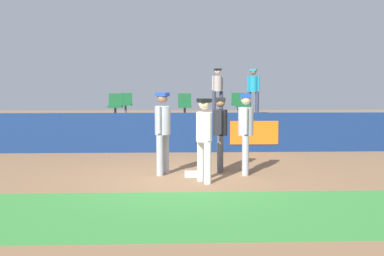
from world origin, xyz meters
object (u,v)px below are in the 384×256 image
at_px(player_runner_visitor, 163,127).
at_px(seat_back_left, 126,103).
at_px(seat_front_center, 185,104).
at_px(seat_front_left, 115,104).
at_px(player_fielder_home, 204,134).
at_px(seat_front_right, 243,104).
at_px(spectator_capped, 218,87).
at_px(seat_back_right, 238,102).
at_px(player_coach_visitor, 246,128).
at_px(first_base, 194,174).
at_px(player_umpire, 220,129).
at_px(spectator_hooded, 253,88).

height_order(player_runner_visitor, seat_back_left, player_runner_visitor).
xyz_separation_m(seat_front_center, seat_front_left, (-2.35, 0.00, 0.00)).
distance_m(player_fielder_home, seat_front_right, 6.18).
bearing_deg(player_runner_visitor, spectator_capped, -171.99).
xyz_separation_m(seat_back_right, seat_front_left, (-4.44, -1.80, 0.00)).
relative_size(seat_front_left, spectator_capped, 0.46).
bearing_deg(player_fielder_home, seat_front_left, -179.91).
height_order(player_runner_visitor, player_coach_visitor, player_runner_visitor).
height_order(first_base, seat_back_right, seat_back_right).
bearing_deg(seat_front_left, seat_front_center, -0.01).
distance_m(player_umpire, seat_front_right, 4.88).
bearing_deg(spectator_hooded, seat_front_center, 61.55).
bearing_deg(player_runner_visitor, first_base, 95.99).
bearing_deg(spectator_capped, player_fielder_home, 64.24).
xyz_separation_m(first_base, spectator_capped, (1.32, 8.25, 1.97)).
relative_size(seat_back_right, spectator_hooded, 0.47).
bearing_deg(player_fielder_home, first_base, 171.54).
bearing_deg(player_fielder_home, player_runner_visitor, -158.95).
bearing_deg(seat_back_right, player_fielder_home, -103.17).
relative_size(player_fielder_home, player_umpire, 1.00).
relative_size(player_umpire, spectator_hooded, 0.99).
distance_m(player_umpire, seat_back_right, 6.65).
height_order(player_coach_visitor, seat_front_left, player_coach_visitor).
bearing_deg(seat_back_left, spectator_hooded, 7.62).
height_order(first_base, spectator_capped, spectator_capped).
xyz_separation_m(first_base, player_umpire, (0.65, 0.53, 0.98)).
distance_m(seat_front_left, spectator_hooded, 5.73).
distance_m(player_umpire, spectator_capped, 7.82).
bearing_deg(spectator_hooded, spectator_capped, -2.06).
relative_size(player_coach_visitor, seat_back_right, 2.20).
relative_size(player_runner_visitor, seat_back_left, 2.24).
height_order(seat_back_right, seat_front_left, same).
bearing_deg(seat_front_left, seat_front_right, -0.00).
bearing_deg(seat_back_left, player_fielder_home, -72.12).
xyz_separation_m(player_umpire, spectator_hooded, (2.04, 7.17, 0.97)).
height_order(first_base, player_runner_visitor, player_runner_visitor).
bearing_deg(spectator_capped, spectator_hooded, 139.39).
distance_m(player_fielder_home, spectator_hooded, 8.81).
height_order(player_runner_visitor, player_umpire, player_runner_visitor).
xyz_separation_m(player_runner_visitor, seat_front_right, (2.61, 5.02, 0.34)).
height_order(player_coach_visitor, seat_front_right, player_coach_visitor).
bearing_deg(seat_back_right, seat_front_center, -139.25).
bearing_deg(seat_front_center, player_runner_visitor, -96.91).
xyz_separation_m(player_fielder_home, player_coach_visitor, (1.01, 0.84, 0.05)).
bearing_deg(player_fielder_home, player_umpire, 135.26).
bearing_deg(player_coach_visitor, seat_back_left, -143.75).
height_order(player_fielder_home, seat_back_right, seat_back_right).
distance_m(seat_front_right, seat_back_right, 1.80).
bearing_deg(seat_back_left, player_runner_visitor, -76.83).
distance_m(seat_back_right, seat_front_center, 2.76).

